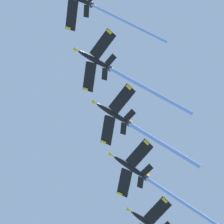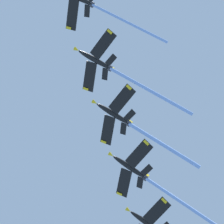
% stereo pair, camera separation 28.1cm
% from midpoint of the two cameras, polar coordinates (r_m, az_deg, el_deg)
% --- Properties ---
extents(jet_lead, '(29.07, 24.10, 19.93)m').
position_cam_midpoint_polar(jet_lead, '(111.61, -3.84, 16.74)').
color(jet_lead, black).
extents(jet_second, '(30.84, 25.24, 19.85)m').
position_cam_midpoint_polar(jet_second, '(106.89, 0.18, 6.62)').
color(jet_second, black).
extents(jet_third, '(27.69, 23.11, 18.73)m').
position_cam_midpoint_polar(jet_third, '(105.35, 2.99, -1.95)').
color(jet_third, black).
extents(jet_fourth, '(28.87, 23.60, 19.20)m').
position_cam_midpoint_polar(jet_fourth, '(107.94, 5.47, -10.24)').
color(jet_fourth, black).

